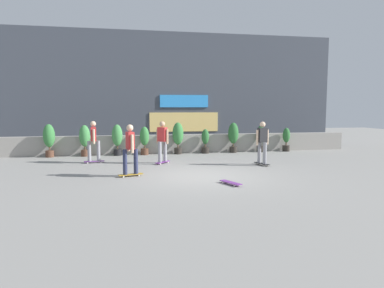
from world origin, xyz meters
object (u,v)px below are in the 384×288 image
object	(u,v)px
potted_plant_4	(178,136)
skater_far_left	(262,141)
potted_plant_0	(49,138)
potted_plant_8	(286,139)
skater_foreground	(162,140)
skater_by_wall_left	(130,148)
potted_plant_3	(144,139)
potted_plant_6	(233,135)
potted_plant_5	(205,141)
skateboard_near_camera	(231,183)
potted_plant_2	(117,138)
potted_plant_1	(85,138)
potted_plant_7	(261,137)
skater_mid_plaza	(94,140)

from	to	relation	value
potted_plant_4	skater_far_left	distance (m)	4.75
potted_plant_0	potted_plant_8	xyz separation A→B (m)	(11.47, 0.00, -0.23)
skater_foreground	skater_by_wall_left	bearing A→B (deg)	-118.15
potted_plant_3	potted_plant_8	distance (m)	7.21
potted_plant_6	skater_far_left	world-z (taller)	skater_far_left
potted_plant_0	potted_plant_5	world-z (taller)	potted_plant_0
potted_plant_4	skateboard_near_camera	distance (m)	7.08
potted_plant_3	potted_plant_6	xyz separation A→B (m)	(4.38, 0.00, 0.11)
potted_plant_2	skateboard_near_camera	xyz separation A→B (m)	(3.36, -7.01, -0.78)
potted_plant_3	potted_plant_5	size ratio (longest dim) A/B	1.13
potted_plant_6	potted_plant_1	bearing A→B (deg)	180.00
potted_plant_3	skater_foreground	xyz separation A→B (m)	(0.56, -2.79, 0.19)
potted_plant_5	potted_plant_7	xyz separation A→B (m)	(2.86, 0.00, 0.11)
potted_plant_3	skater_mid_plaza	distance (m)	3.01
skater_by_wall_left	skateboard_near_camera	distance (m)	3.47
skater_far_left	potted_plant_6	bearing A→B (deg)	89.07
potted_plant_7	skater_foreground	xyz separation A→B (m)	(-5.26, -2.79, 0.20)
potted_plant_1	potted_plant_2	distance (m)	1.46
potted_plant_0	potted_plant_4	world-z (taller)	potted_plant_4
potted_plant_0	skater_far_left	size ratio (longest dim) A/B	0.88
potted_plant_1	potted_plant_2	xyz separation A→B (m)	(1.46, -0.00, 0.01)
skater_foreground	potted_plant_5	bearing A→B (deg)	49.35
potted_plant_6	potted_plant_8	world-z (taller)	potted_plant_6
potted_plant_7	skater_mid_plaza	distance (m)	8.24
potted_plant_0	potted_plant_4	xyz separation A→B (m)	(5.87, -0.00, 0.02)
potted_plant_2	potted_plant_0	bearing A→B (deg)	180.00
potted_plant_1	skater_far_left	size ratio (longest dim) A/B	0.85
potted_plant_6	skater_far_left	xyz separation A→B (m)	(-0.06, -3.90, 0.08)
potted_plant_7	skater_by_wall_left	world-z (taller)	skater_by_wall_left
potted_plant_2	potted_plant_5	bearing A→B (deg)	0.00
potted_plant_3	skater_mid_plaza	size ratio (longest dim) A/B	0.79
potted_plant_3	potted_plant_6	world-z (taller)	potted_plant_6
potted_plant_4	potted_plant_0	bearing A→B (deg)	180.00
skater_by_wall_left	skater_mid_plaza	world-z (taller)	same
potted_plant_0	potted_plant_7	xyz separation A→B (m)	(10.08, 0.00, -0.13)
potted_plant_1	skater_by_wall_left	size ratio (longest dim) A/B	0.85
potted_plant_0	skater_by_wall_left	world-z (taller)	skater_by_wall_left
potted_plant_3	potted_plant_8	bearing A→B (deg)	0.00
potted_plant_7	skater_by_wall_left	xyz separation A→B (m)	(-6.56, -5.22, 0.20)
potted_plant_4	potted_plant_5	xyz separation A→B (m)	(1.35, 0.00, -0.26)
potted_plant_0	potted_plant_3	bearing A→B (deg)	0.00
skater_by_wall_left	skater_far_left	distance (m)	5.23
skateboard_near_camera	potted_plant_4	bearing A→B (deg)	94.07
potted_plant_6	potted_plant_8	bearing A→B (deg)	0.00
skater_mid_plaza	potted_plant_8	bearing A→B (deg)	12.63
potted_plant_4	skater_mid_plaza	world-z (taller)	skater_mid_plaza
skater_far_left	potted_plant_8	bearing A→B (deg)	53.46
potted_plant_1	skater_foreground	world-z (taller)	skater_foreground
skater_by_wall_left	skater_far_left	bearing A→B (deg)	14.65
potted_plant_4	potted_plant_6	distance (m)	2.78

